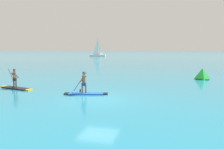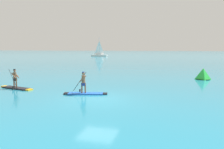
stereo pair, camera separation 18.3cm
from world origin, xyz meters
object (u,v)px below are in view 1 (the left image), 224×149
paddleboarder_near_left (16,85)px  sailboat_left_horizon (98,54)px  race_marker_buoy (202,74)px  paddleboarder_mid_center (85,90)px

paddleboarder_near_left → sailboat_left_horizon: size_ratio=0.47×
paddleboarder_near_left → race_marker_buoy: paddleboarder_near_left is taller
paddleboarder_mid_center → sailboat_left_horizon: size_ratio=0.43×
paddleboarder_mid_center → race_marker_buoy: 14.02m
paddleboarder_near_left → paddleboarder_mid_center: (6.39, -0.52, 0.03)m
paddleboarder_mid_center → sailboat_left_horizon: bearing=-86.0°
paddleboarder_near_left → paddleboarder_mid_center: bearing=8.8°
race_marker_buoy → sailboat_left_horizon: size_ratio=0.20×
paddleboarder_near_left → sailboat_left_horizon: bearing=116.7°
paddleboarder_near_left → paddleboarder_mid_center: size_ratio=1.09×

